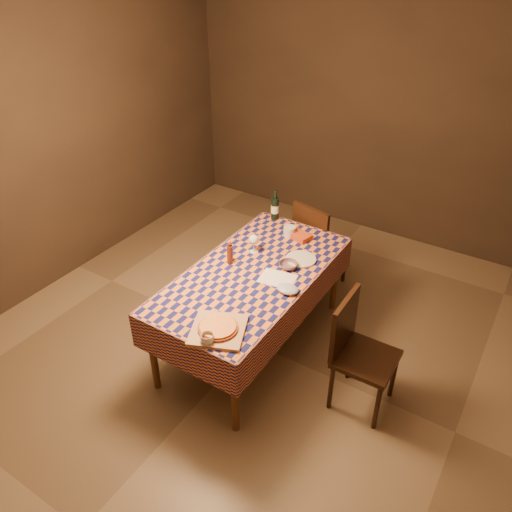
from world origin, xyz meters
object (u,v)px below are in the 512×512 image
object	(u,v)px
dining_table	(253,280)
pizza	(218,327)
bowl	(288,265)
cutting_board	(218,330)
white_plate	(301,259)
wine_bottle	(275,208)
chair_far	(316,241)
chair_right	(357,347)

from	to	relation	value
dining_table	pizza	xyz separation A→B (m)	(0.18, -0.72, 0.11)
bowl	cutting_board	bearing A→B (deg)	-91.93
cutting_board	white_plate	distance (m)	1.09
cutting_board	bowl	world-z (taller)	bowl
bowl	white_plate	world-z (taller)	bowl
dining_table	cutting_board	bearing A→B (deg)	-76.09
wine_bottle	chair_far	xyz separation A→B (m)	(0.35, 0.22, -0.36)
dining_table	wine_bottle	xyz separation A→B (m)	(-0.30, 0.86, 0.19)
wine_bottle	white_plate	distance (m)	0.74
cutting_board	white_plate	xyz separation A→B (m)	(0.06, 1.09, -0.00)
dining_table	wine_bottle	bearing A→B (deg)	109.33
bowl	white_plate	distance (m)	0.16
cutting_board	pizza	world-z (taller)	pizza
wine_bottle	chair_far	size ratio (longest dim) A/B	0.32
white_plate	chair_right	xyz separation A→B (m)	(0.72, -0.47, -0.25)
pizza	white_plate	size ratio (longest dim) A/B	1.17
bowl	white_plate	bearing A→B (deg)	78.15
dining_table	bowl	size ratio (longest dim) A/B	12.35
wine_bottle	cutting_board	bearing A→B (deg)	-73.10
wine_bottle	chair_right	world-z (taller)	wine_bottle
dining_table	chair_far	distance (m)	1.09
bowl	chair_far	xyz separation A→B (m)	(-0.16, 0.87, -0.27)
cutting_board	bowl	bearing A→B (deg)	88.07
chair_far	dining_table	bearing A→B (deg)	-92.74
white_plate	chair_right	bearing A→B (deg)	-32.87
chair_right	pizza	bearing A→B (deg)	-141.93
pizza	wine_bottle	bearing A→B (deg)	106.90
wine_bottle	white_plate	world-z (taller)	wine_bottle
dining_table	chair_right	size ratio (longest dim) A/B	1.98
dining_table	wine_bottle	size ratio (longest dim) A/B	6.14
chair_right	dining_table	bearing A→B (deg)	174.04
pizza	chair_right	xyz separation A→B (m)	(0.79, 0.62, -0.28)
white_plate	chair_right	distance (m)	0.90
dining_table	chair_right	xyz separation A→B (m)	(0.97, -0.10, -0.17)
cutting_board	pizza	distance (m)	0.02
chair_right	bowl	bearing A→B (deg)	157.55
pizza	wine_bottle	world-z (taller)	wine_bottle
bowl	chair_right	bearing A→B (deg)	-22.45
dining_table	cutting_board	size ratio (longest dim) A/B	5.07
pizza	white_plate	distance (m)	1.09
white_plate	chair_far	world-z (taller)	chair_far
chair_far	pizza	bearing A→B (deg)	-85.98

